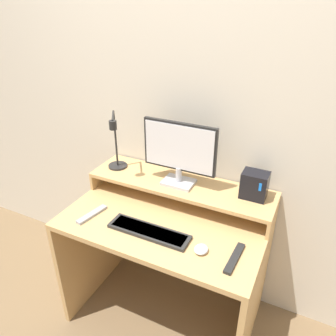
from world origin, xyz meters
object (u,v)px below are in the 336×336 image
Objects in this scene: monitor at (179,152)px; mouse at (201,249)px; remote_secondary at (235,258)px; desk_lamp at (116,149)px; keyboard at (149,231)px; router_dock at (254,185)px; remote_control at (92,214)px.

mouse is at bearing -51.71° from monitor.
mouse reaches higher than remote_secondary.
desk_lamp is 0.94m from remote_secondary.
remote_secondary is at bearing 0.92° from keyboard.
desk_lamp is 4.83× the size of mouse.
desk_lamp is 2.51× the size of router_dock.
router_dock reaches higher than mouse.
monitor reaches higher than mouse.
desk_lamp is at bearing 140.91° from keyboard.
remote_control is 0.93× the size of remote_secondary.
router_dock is (0.42, 0.05, -0.13)m from monitor.
keyboard is at bearing -137.83° from router_dock.
monitor is 2.12× the size of remote_control.
mouse is 0.65m from remote_control.
monitor is at bearing 43.75° from remote_control.
router_dock is (0.83, 0.07, -0.07)m from desk_lamp.
keyboard is at bearing -39.09° from desk_lamp.
monitor is 0.64m from remote_secondary.
remote_control is at bearing -153.11° from router_dock.
remote_secondary is (0.81, 0.02, -0.00)m from remote_control.
keyboard is at bearing -179.08° from remote_secondary.
desk_lamp is 0.57m from keyboard.
desk_lamp is 0.81m from mouse.
monitor is at bearing 88.13° from keyboard.
desk_lamp is at bearing 96.97° from remote_control.
desk_lamp is at bearing 159.59° from remote_secondary.
remote_control is (-0.37, -0.35, -0.31)m from monitor.
desk_lamp is at bearing -175.25° from router_dock.
desk_lamp is (-0.41, -0.02, -0.06)m from monitor.
router_dock reaches higher than keyboard.
remote_secondary is at bearing -87.32° from router_dock.
remote_control and remote_secondary have the same top height.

